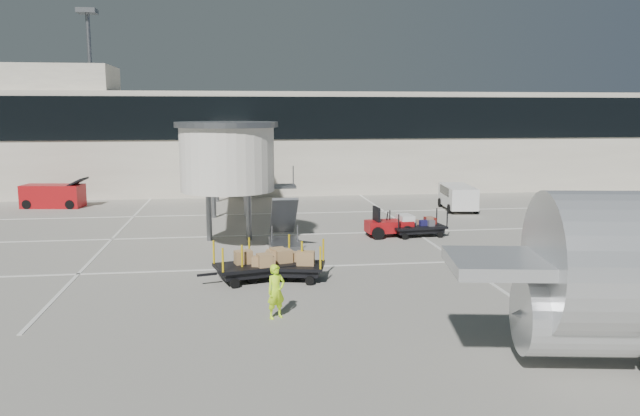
# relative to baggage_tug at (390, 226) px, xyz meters

# --- Properties ---
(ground) EXTENTS (140.00, 140.00, 0.00)m
(ground) POSITION_rel_baggage_tug_xyz_m (-4.37, -7.84, -0.58)
(ground) COLOR #A29D91
(ground) RESTS_ON ground
(lane_markings) EXTENTS (40.00, 30.00, 0.02)m
(lane_markings) POSITION_rel_baggage_tug_xyz_m (-5.03, 1.49, -0.57)
(lane_markings) COLOR silver
(lane_markings) RESTS_ON ground
(terminal) EXTENTS (64.00, 12.11, 15.20)m
(terminal) POSITION_rel_baggage_tug_xyz_m (-4.72, 22.10, 3.52)
(terminal) COLOR beige
(terminal) RESTS_ON ground
(jet_bridge) EXTENTS (5.70, 20.40, 6.03)m
(jet_bridge) POSITION_rel_baggage_tug_xyz_m (-8.34, 4.42, 3.70)
(jet_bridge) COLOR silver
(jet_bridge) RESTS_ON ground
(baggage_tug) EXTENTS (2.53, 1.73, 1.60)m
(baggage_tug) POSITION_rel_baggage_tug_xyz_m (0.00, 0.00, 0.00)
(baggage_tug) COLOR #9B0E11
(baggage_tug) RESTS_ON ground
(suitcase_cart) EXTENTS (3.52, 1.73, 1.36)m
(suitcase_cart) POSITION_rel_baggage_tug_xyz_m (1.44, -0.20, -0.08)
(suitcase_cart) COLOR black
(suitcase_cart) RESTS_ON ground
(box_cart_near) EXTENTS (4.08, 2.40, 1.57)m
(box_cart_near) POSITION_rel_baggage_tug_xyz_m (-7.26, -7.75, 0.04)
(box_cart_near) COLOR black
(box_cart_near) RESTS_ON ground
(box_cart_far) EXTENTS (3.92, 2.19, 1.50)m
(box_cart_far) POSITION_rel_baggage_tug_xyz_m (-6.19, -7.78, -0.03)
(box_cart_far) COLOR black
(box_cart_far) RESTS_ON ground
(ground_worker) EXTENTS (0.76, 0.67, 1.75)m
(ground_worker) POSITION_rel_baggage_tug_xyz_m (-6.78, -12.27, 0.29)
(ground_worker) COLOR #BDFB1A
(ground_worker) RESTS_ON ground
(minivan) EXTENTS (2.29, 4.46, 1.63)m
(minivan) POSITION_rel_baggage_tug_xyz_m (6.61, 8.17, 0.39)
(minivan) COLOR silver
(minivan) RESTS_ON ground
(belt_loader) EXTENTS (4.44, 2.24, 2.05)m
(belt_loader) POSITION_rel_baggage_tug_xyz_m (-20.37, 12.84, 0.20)
(belt_loader) COLOR #9B0E11
(belt_loader) RESTS_ON ground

